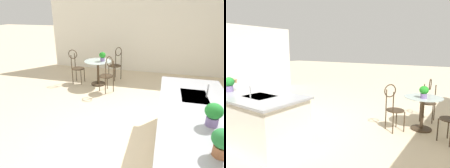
% 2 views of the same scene
% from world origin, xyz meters
% --- Properties ---
extents(ground_plane, '(40.00, 40.00, 0.00)m').
position_xyz_m(ground_plane, '(0.00, 0.00, 0.00)').
color(ground_plane, beige).
extents(kitchen_island, '(2.80, 1.06, 0.92)m').
position_xyz_m(kitchen_island, '(0.30, 0.85, 0.46)').
color(kitchen_island, white).
rests_on(kitchen_island, ground).
extents(bistro_table, '(0.80, 0.80, 0.74)m').
position_xyz_m(bistro_table, '(-2.56, -1.57, 0.45)').
color(bistro_table, '#3D2D1E').
rests_on(bistro_table, ground).
extents(chair_near_window, '(0.39, 0.49, 1.04)m').
position_xyz_m(chair_near_window, '(-2.55, -2.27, 0.57)').
color(chair_near_window, '#3D2D1E').
rests_on(chair_near_window, ground).
extents(chair_by_island, '(0.53, 0.53, 1.04)m').
position_xyz_m(chair_by_island, '(-2.06, -1.12, 0.57)').
color(chair_by_island, '#3D2D1E').
rests_on(chair_by_island, ground).
extents(sink_faucet, '(0.02, 0.02, 0.22)m').
position_xyz_m(sink_faucet, '(-0.25, 1.03, 1.03)').
color(sink_faucet, '#B2B5BA').
rests_on(sink_faucet, kitchen_island).
extents(potted_plant_on_table, '(0.19, 0.19, 0.27)m').
position_xyz_m(potted_plant_on_table, '(-2.59, -1.43, 0.89)').
color(potted_plant_on_table, '#7A669E').
rests_on(potted_plant_on_table, bistro_table).
extents(potted_plant_counter_near, '(0.21, 0.21, 0.29)m').
position_xyz_m(potted_plant_counter_near, '(0.60, 0.95, 1.09)').
color(potted_plant_counter_near, '#7A669E').
rests_on(potted_plant_counter_near, kitchen_island).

